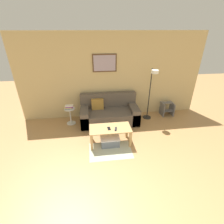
% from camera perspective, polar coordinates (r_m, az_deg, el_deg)
% --- Properties ---
extents(ground_plane, '(16.00, 16.00, 0.00)m').
position_cam_1_polar(ground_plane, '(3.00, 10.61, -33.58)').
color(ground_plane, tan).
extents(wall_back, '(5.60, 0.09, 2.55)m').
position_cam_1_polar(wall_back, '(5.04, -0.01, 12.27)').
color(wall_back, tan).
rests_on(wall_back, ground_plane).
extents(area_rug, '(1.00, 0.66, 0.01)m').
position_cam_1_polar(area_rug, '(3.98, -0.54, -13.40)').
color(area_rug, '#B2B79E').
rests_on(area_rug, ground_plane).
extents(couch, '(1.73, 0.86, 0.83)m').
position_cam_1_polar(couch, '(4.99, -1.03, -0.30)').
color(couch, brown).
rests_on(couch, ground_plane).
extents(coffee_table, '(1.01, 0.49, 0.45)m').
position_cam_1_polar(coffee_table, '(3.99, -0.64, -6.69)').
color(coffee_table, tan).
rests_on(coffee_table, ground_plane).
extents(storage_bin, '(0.47, 0.45, 0.22)m').
position_cam_1_polar(storage_bin, '(4.13, -0.83, -9.64)').
color(storage_bin, slate).
rests_on(storage_bin, ground_plane).
extents(floor_lamp, '(0.26, 0.45, 1.60)m').
position_cam_1_polar(floor_lamp, '(4.89, 13.82, 8.26)').
color(floor_lamp, black).
rests_on(floor_lamp, ground_plane).
extents(side_table, '(0.32, 0.32, 0.50)m').
position_cam_1_polar(side_table, '(5.00, -14.47, -0.89)').
color(side_table, silver).
rests_on(side_table, ground_plane).
extents(book_stack, '(0.25, 0.17, 0.11)m').
position_cam_1_polar(book_stack, '(4.89, -14.85, 1.77)').
color(book_stack, '#335199').
rests_on(book_stack, side_table).
extents(remote_control, '(0.07, 0.16, 0.02)m').
position_cam_1_polar(remote_control, '(3.89, 1.34, -5.97)').
color(remote_control, '#232328').
rests_on(remote_control, coffee_table).
extents(cell_phone, '(0.08, 0.14, 0.01)m').
position_cam_1_polar(cell_phone, '(3.91, -1.08, -5.82)').
color(cell_phone, black).
rests_on(cell_phone, coffee_table).
extents(step_stool, '(0.37, 0.36, 0.42)m').
position_cam_1_polar(step_stool, '(5.68, 18.78, 1.21)').
color(step_stool, slate).
rests_on(step_stool, ground_plane).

